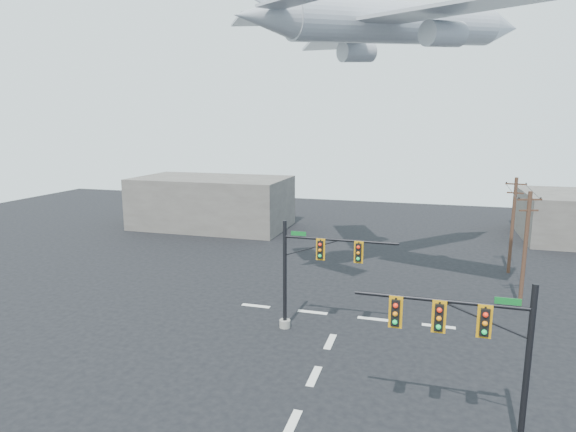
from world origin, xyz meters
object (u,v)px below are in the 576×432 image
(airliner, at_px, (399,24))
(signal_mast_far, at_px, (308,273))
(utility_pole_a, at_px, (525,249))
(utility_pole_b, at_px, (513,224))
(signal_mast_near, at_px, (481,355))

(airliner, bearing_deg, signal_mast_far, -159.36)
(signal_mast_far, relative_size, utility_pole_a, 0.87)
(utility_pole_b, bearing_deg, utility_pole_a, -84.30)
(signal_mast_far, bearing_deg, utility_pole_b, 49.93)
(signal_mast_near, xyz_separation_m, utility_pole_b, (4.62, 24.38, 0.40))
(signal_mast_far, bearing_deg, airliner, 66.74)
(signal_mast_near, bearing_deg, utility_pole_b, 79.28)
(signal_mast_far, distance_m, utility_pole_a, 14.81)
(signal_mast_far, xyz_separation_m, utility_pole_a, (12.88, 7.28, 0.58))
(signal_mast_far, relative_size, utility_pole_b, 0.87)
(signal_mast_near, height_order, signal_mast_far, signal_mast_near)
(airliner, bearing_deg, signal_mast_near, -121.28)
(utility_pole_b, xyz_separation_m, airliner, (-9.34, -6.51, 14.88))
(utility_pole_b, distance_m, airliner, 18.74)
(signal_mast_far, bearing_deg, signal_mast_near, -43.99)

